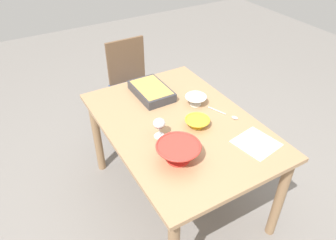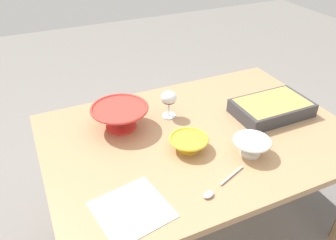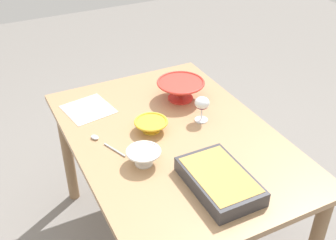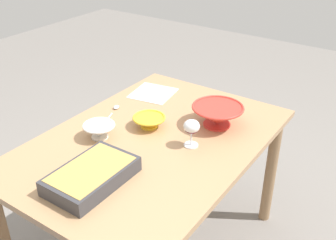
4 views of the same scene
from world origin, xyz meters
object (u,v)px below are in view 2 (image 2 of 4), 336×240
(wine_glass, at_px, (169,99))
(mixing_bowl, at_px, (189,143))
(casserole_dish, at_px, (272,107))
(small_bowl, at_px, (251,146))
(serving_bowl, at_px, (120,116))
(serving_spoon, at_px, (216,188))
(dining_table, at_px, (197,152))
(napkin, at_px, (132,210))

(wine_glass, bearing_deg, mixing_bowl, 83.23)
(casserole_dish, bearing_deg, small_bowl, 37.81)
(casserole_dish, relative_size, serving_bowl, 1.39)
(mixing_bowl, distance_m, serving_spoon, 0.25)
(wine_glass, xyz_separation_m, serving_bowl, (0.23, -0.01, -0.03))
(wine_glass, distance_m, mixing_bowl, 0.27)
(serving_bowl, distance_m, serving_spoon, 0.55)
(dining_table, distance_m, serving_bowl, 0.39)
(casserole_dish, height_order, mixing_bowl, casserole_dish)
(serving_bowl, relative_size, napkin, 1.10)
(casserole_dish, bearing_deg, wine_glass, -22.00)
(small_bowl, relative_size, serving_spoon, 0.69)
(dining_table, bearing_deg, napkin, 35.19)
(dining_table, height_order, small_bowl, small_bowl)
(dining_table, xyz_separation_m, wine_glass, (0.06, -0.18, 0.19))
(napkin, bearing_deg, serving_spoon, 173.50)
(casserole_dish, bearing_deg, dining_table, 0.02)
(dining_table, xyz_separation_m, small_bowl, (-0.12, 0.21, 0.14))
(wine_glass, height_order, serving_bowl, wine_glass)
(wine_glass, distance_m, napkin, 0.60)
(dining_table, relative_size, napkin, 5.72)
(serving_bowl, bearing_deg, napkin, 76.17)
(dining_table, height_order, serving_spoon, serving_spoon)
(casserole_dish, xyz_separation_m, small_bowl, (0.27, 0.21, 0.00))
(casserole_dish, relative_size, serving_spoon, 1.61)
(casserole_dish, xyz_separation_m, mixing_bowl, (0.48, 0.08, -0.00))
(mixing_bowl, height_order, small_bowl, small_bowl)
(wine_glass, relative_size, napkin, 0.57)
(casserole_dish, bearing_deg, mixing_bowl, 9.15)
(dining_table, xyz_separation_m, serving_bowl, (0.29, -0.19, 0.16))
(mixing_bowl, xyz_separation_m, serving_spoon, (0.02, 0.25, -0.03))
(casserole_dish, bearing_deg, napkin, 19.86)
(mixing_bowl, bearing_deg, napkin, 33.53)
(napkin, bearing_deg, casserole_dish, -160.14)
(casserole_dish, relative_size, small_bowl, 2.34)
(dining_table, relative_size, mixing_bowl, 8.13)
(dining_table, bearing_deg, mixing_bowl, 40.55)
(serving_bowl, bearing_deg, casserole_dish, 164.55)
(mixing_bowl, relative_size, small_bowl, 1.07)
(dining_table, distance_m, casserole_dish, 0.42)
(dining_table, relative_size, casserole_dish, 3.72)
(small_bowl, distance_m, napkin, 0.54)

